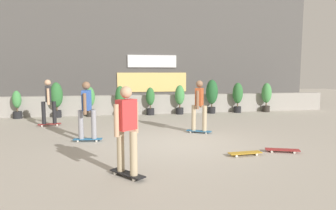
{
  "coord_description": "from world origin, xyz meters",
  "views": [
    {
      "loc": [
        -1.73,
        -7.66,
        1.93
      ],
      "look_at": [
        0.0,
        1.5,
        0.9
      ],
      "focal_mm": 30.96,
      "sensor_mm": 36.0,
      "label": 1
    }
  ],
  "objects": [
    {
      "name": "potted_plant_1",
      "position": [
        -4.17,
        5.55,
        0.89
      ],
      "size": [
        0.53,
        0.53,
        1.53
      ],
      "color": "black",
      "rests_on": "ground"
    },
    {
      "name": "potted_plant_6",
      "position": [
        2.9,
        5.55,
        0.95
      ],
      "size": [
        0.57,
        0.57,
        1.61
      ],
      "color": "black",
      "rests_on": "ground"
    },
    {
      "name": "building_backdrop",
      "position": [
        0.0,
        10.0,
        3.25
      ],
      "size": [
        20.0,
        2.08,
        6.5
      ],
      "color": "#4C4947",
      "rests_on": "ground"
    },
    {
      "name": "skater_mid_plaza",
      "position": [
        -2.48,
        0.68,
        0.94
      ],
      "size": [
        0.82,
        0.56,
        1.7
      ],
      "color": "#266699",
      "rests_on": "ground"
    },
    {
      "name": "potted_plant_4",
      "position": [
        -0.07,
        5.55,
        0.7
      ],
      "size": [
        0.4,
        0.4,
        1.27
      ],
      "color": "black",
      "rests_on": "ground"
    },
    {
      "name": "potted_plant_7",
      "position": [
        4.23,
        5.55,
        0.85
      ],
      "size": [
        0.49,
        0.49,
        1.46
      ],
      "color": "black",
      "rests_on": "ground"
    },
    {
      "name": "skater_far_right",
      "position": [
        -4.07,
        3.46,
        0.94
      ],
      "size": [
        0.82,
        0.55,
        1.7
      ],
      "color": "maroon",
      "rests_on": "ground"
    },
    {
      "name": "skater_by_wall_left",
      "position": [
        -1.5,
        -2.38,
        0.94
      ],
      "size": [
        0.66,
        0.75,
        1.7
      ],
      "color": "black",
      "rests_on": "ground"
    },
    {
      "name": "ground_plane",
      "position": [
        0.0,
        0.0,
        0.0
      ],
      "size": [
        48.0,
        48.0,
        0.0
      ],
      "primitive_type": "plane",
      "color": "#A8A093"
    },
    {
      "name": "skateboard_near_camera",
      "position": [
        2.31,
        -1.38,
        0.06
      ],
      "size": [
        0.82,
        0.47,
        0.08
      ],
      "color": "maroon",
      "rests_on": "ground"
    },
    {
      "name": "potted_plant_3",
      "position": [
        -1.44,
        5.55,
        0.76
      ],
      "size": [
        0.44,
        0.44,
        1.35
      ],
      "color": "#2D2823",
      "rests_on": "ground"
    },
    {
      "name": "potted_plant_2",
      "position": [
        -2.76,
        5.55,
        0.74
      ],
      "size": [
        0.43,
        0.43,
        1.32
      ],
      "color": "#2D2823",
      "rests_on": "ground"
    },
    {
      "name": "skater_by_wall_right",
      "position": [
        0.97,
        1.21,
        0.94
      ],
      "size": [
        0.79,
        0.58,
        1.7
      ],
      "color": "#266699",
      "rests_on": "ground"
    },
    {
      "name": "planter_wall",
      "position": [
        0.0,
        6.0,
        0.45
      ],
      "size": [
        18.0,
        0.4,
        0.9
      ],
      "primitive_type": "cube",
      "color": "gray",
      "rests_on": "ground"
    },
    {
      "name": "potted_plant_8",
      "position": [
        5.76,
        5.55,
        0.83
      ],
      "size": [
        0.48,
        0.48,
        1.44
      ],
      "color": "#2D2823",
      "rests_on": "ground"
    },
    {
      "name": "potted_plant_5",
      "position": [
        1.32,
        5.55,
        0.78
      ],
      "size": [
        0.45,
        0.45,
        1.37
      ],
      "color": "black",
      "rests_on": "ground"
    },
    {
      "name": "potted_plant_0",
      "position": [
        -5.78,
        5.55,
        0.63
      ],
      "size": [
        0.36,
        0.36,
        1.19
      ],
      "color": "black",
      "rests_on": "ground"
    },
    {
      "name": "skateboard_aside",
      "position": [
        1.29,
        -1.47,
        0.06
      ],
      "size": [
        0.81,
        0.25,
        0.08
      ],
      "color": "#BF8C26",
      "rests_on": "ground"
    }
  ]
}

